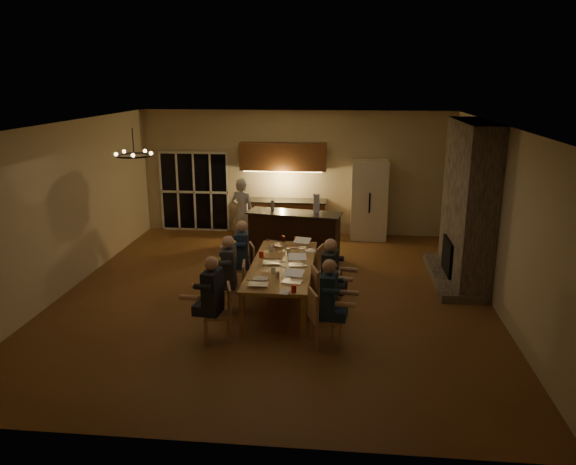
{
  "coord_description": "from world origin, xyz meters",
  "views": [
    {
      "loc": [
        1.28,
        -9.87,
        3.99
      ],
      "look_at": [
        0.23,
        0.3,
        1.16
      ],
      "focal_mm": 35.0,
      "sensor_mm": 36.0,
      "label": 1
    }
  ],
  "objects_px": {
    "person_right_mid": "(330,278)",
    "laptop_c": "(271,257)",
    "can_right": "(302,256)",
    "laptop_d": "(298,259)",
    "chandelier": "(134,155)",
    "laptop_f": "(301,242)",
    "chair_right_far": "(330,270)",
    "redcup_near": "(294,289)",
    "redcup_far": "(296,240)",
    "laptop_b": "(292,276)",
    "redcup_mid": "(261,254)",
    "bar_island": "(294,236)",
    "mug_front": "(273,270)",
    "laptop_e": "(279,240)",
    "chair_left_far": "(242,267)",
    "chair_left_near": "(217,313)",
    "dining_table": "(282,283)",
    "bar_bottle": "(272,205)",
    "can_silver": "(278,275)",
    "person_left_far": "(242,255)",
    "can_cola": "(283,239)",
    "bar_blender": "(316,204)",
    "person_left_mid": "(229,274)",
    "laptop_a": "(258,278)",
    "refrigerator": "(369,200)",
    "chair_right_mid": "(326,293)",
    "chair_left_mid": "(233,287)",
    "mug_back": "(272,249)",
    "chair_right_near": "(325,317)",
    "plate_far": "(311,251)",
    "standing_person": "(243,212)",
    "plate_near": "(296,273)",
    "person_right_near": "(329,303)",
    "mug_mid": "(289,251)"
  },
  "relations": [
    {
      "from": "laptop_b",
      "to": "chair_left_far",
      "type": "bearing_deg",
      "value": 136.15
    },
    {
      "from": "dining_table",
      "to": "bar_bottle",
      "type": "distance_m",
      "value": 2.94
    },
    {
      "from": "chandelier",
      "to": "can_silver",
      "type": "xyz_separation_m",
      "value": [
        2.4,
        -0.16,
        -1.94
      ]
    },
    {
      "from": "laptop_d",
      "to": "mug_front",
      "type": "relative_size",
      "value": 3.2
    },
    {
      "from": "redcup_mid",
      "to": "laptop_b",
      "type": "bearing_deg",
      "value": -60.62
    },
    {
      "from": "person_right_near",
      "to": "chandelier",
      "type": "xyz_separation_m",
      "value": [
        -3.28,
        1.0,
        2.06
      ]
    },
    {
      "from": "dining_table",
      "to": "person_left_far",
      "type": "distance_m",
      "value": 1.09
    },
    {
      "from": "chair_left_near",
      "to": "person_left_far",
      "type": "xyz_separation_m",
      "value": [
        0.0,
        2.2,
        0.24
      ]
    },
    {
      "from": "redcup_mid",
      "to": "laptop_f",
      "type": "bearing_deg",
      "value": 45.18
    },
    {
      "from": "chandelier",
      "to": "laptop_f",
      "type": "distance_m",
      "value": 3.62
    },
    {
      "from": "bar_bottle",
      "to": "standing_person",
      "type": "bearing_deg",
      "value": 138.05
    },
    {
      "from": "refrigerator",
      "to": "chandelier",
      "type": "xyz_separation_m",
      "value": [
        -4.1,
        -5.07,
        1.75
      ]
    },
    {
      "from": "chair_left_far",
      "to": "redcup_mid",
      "type": "bearing_deg",
      "value": 35.69
    },
    {
      "from": "person_right_mid",
      "to": "laptop_c",
      "type": "bearing_deg",
      "value": 74.84
    },
    {
      "from": "chair_left_far",
      "to": "laptop_d",
      "type": "bearing_deg",
      "value": 39.88
    },
    {
      "from": "person_left_mid",
      "to": "bar_bottle",
      "type": "relative_size",
      "value": 5.75
    },
    {
      "from": "chair_left_mid",
      "to": "redcup_near",
      "type": "bearing_deg",
      "value": 44.82
    },
    {
      "from": "dining_table",
      "to": "laptop_d",
      "type": "height_order",
      "value": "laptop_d"
    },
    {
      "from": "person_right_mid",
      "to": "redcup_near",
      "type": "bearing_deg",
      "value": 158.12
    },
    {
      "from": "dining_table",
      "to": "plate_near",
      "type": "relative_size",
      "value": 10.85
    },
    {
      "from": "dining_table",
      "to": "chair_left_near",
      "type": "bearing_deg",
      "value": -117.97
    },
    {
      "from": "laptop_d",
      "to": "redcup_far",
      "type": "relative_size",
      "value": 2.67
    },
    {
      "from": "bar_island",
      "to": "chandelier",
      "type": "distance_m",
      "value": 4.56
    },
    {
      "from": "chair_left_far",
      "to": "laptop_d",
      "type": "xyz_separation_m",
      "value": [
        1.14,
        -0.68,
        0.42
      ]
    },
    {
      "from": "redcup_far",
      "to": "laptop_b",
      "type": "bearing_deg",
      "value": -86.58
    },
    {
      "from": "bar_island",
      "to": "redcup_mid",
      "type": "bearing_deg",
      "value": -90.48
    },
    {
      "from": "laptop_d",
      "to": "redcup_near",
      "type": "relative_size",
      "value": 2.67
    },
    {
      "from": "person_left_mid",
      "to": "laptop_a",
      "type": "relative_size",
      "value": 4.31
    },
    {
      "from": "chair_left_mid",
      "to": "redcup_near",
      "type": "relative_size",
      "value": 7.42
    },
    {
      "from": "dining_table",
      "to": "chair_left_mid",
      "type": "xyz_separation_m",
      "value": [
        -0.82,
        -0.47,
        0.07
      ]
    },
    {
      "from": "chair_right_mid",
      "to": "person_left_mid",
      "type": "bearing_deg",
      "value": 70.4
    },
    {
      "from": "can_right",
      "to": "laptop_d",
      "type": "bearing_deg",
      "value": -99.91
    },
    {
      "from": "chair_left_near",
      "to": "can_right",
      "type": "relative_size",
      "value": 7.42
    },
    {
      "from": "person_right_near",
      "to": "laptop_e",
      "type": "xyz_separation_m",
      "value": [
        -1.09,
        2.71,
        0.17
      ]
    },
    {
      "from": "bar_island",
      "to": "laptop_d",
      "type": "height_order",
      "value": "bar_island"
    },
    {
      "from": "chair_right_far",
      "to": "redcup_mid",
      "type": "height_order",
      "value": "chair_right_far"
    },
    {
      "from": "chandelier",
      "to": "bar_blender",
      "type": "relative_size",
      "value": 1.44
    },
    {
      "from": "can_cola",
      "to": "bar_blender",
      "type": "relative_size",
      "value": 0.28
    },
    {
      "from": "redcup_near",
      "to": "can_cola",
      "type": "xyz_separation_m",
      "value": [
        -0.48,
        2.76,
        0.0
      ]
    },
    {
      "from": "laptop_f",
      "to": "mug_front",
      "type": "distance_m",
      "value": 1.55
    },
    {
      "from": "chair_left_mid",
      "to": "chair_left_far",
      "type": "bearing_deg",
      "value": 174.1
    },
    {
      "from": "can_silver",
      "to": "laptop_d",
      "type": "bearing_deg",
      "value": 68.25
    },
    {
      "from": "laptop_d",
      "to": "redcup_mid",
      "type": "xyz_separation_m",
      "value": [
        -0.71,
        0.38,
        -0.05
      ]
    },
    {
      "from": "laptop_b",
      "to": "mug_back",
      "type": "height_order",
      "value": "laptop_b"
    },
    {
      "from": "person_left_far",
      "to": "mug_mid",
      "type": "height_order",
      "value": "person_left_far"
    },
    {
      "from": "plate_far",
      "to": "laptop_d",
      "type": "bearing_deg",
      "value": -102.8
    },
    {
      "from": "chair_right_far",
      "to": "redcup_near",
      "type": "bearing_deg",
      "value": -179.63
    },
    {
      "from": "chair_right_near",
      "to": "chandelier",
      "type": "xyz_separation_m",
      "value": [
        -3.23,
        1.0,
        2.31
      ]
    },
    {
      "from": "laptop_c",
      "to": "redcup_mid",
      "type": "relative_size",
      "value": 2.67
    },
    {
      "from": "laptop_e",
      "to": "chandelier",
      "type": "bearing_deg",
      "value": 62.22
    }
  ]
}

